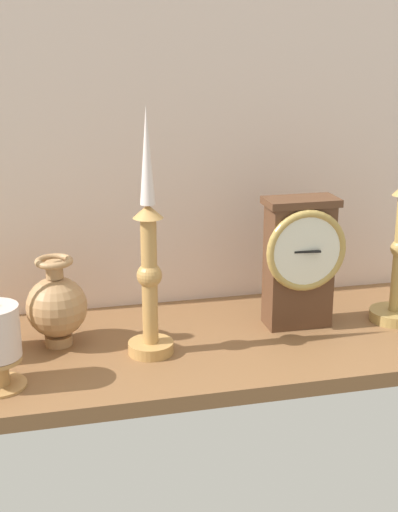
{
  "coord_description": "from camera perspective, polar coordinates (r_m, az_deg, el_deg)",
  "views": [
    {
      "loc": [
        -26.45,
        -103.35,
        47.51
      ],
      "look_at": [
        -1.57,
        0.0,
        14.0
      ],
      "focal_mm": 50.6,
      "sensor_mm": 36.0,
      "label": 1
    }
  ],
  "objects": [
    {
      "name": "brass_vase_bulbous",
      "position": [
        1.14,
        -11.19,
        -3.85
      ],
      "size": [
        9.51,
        9.51,
        14.29
      ],
      "color": "#AB8054",
      "rests_on": "ground_plane"
    },
    {
      "name": "candlestick_tall_center",
      "position": [
        1.07,
        -3.96,
        -0.84
      ],
      "size": [
        7.0,
        7.0,
        37.56
      ],
      "color": "tan",
      "rests_on": "ground_plane"
    },
    {
      "name": "mantel_clock",
      "position": [
        1.19,
        7.98,
        -0.31
      ],
      "size": [
        13.44,
        7.33,
        21.75
      ],
      "color": "#543420",
      "rests_on": "ground_plane"
    },
    {
      "name": "ground_plane",
      "position": [
        1.17,
        0.75,
        -7.05
      ],
      "size": [
        100.0,
        36.0,
        2.4
      ],
      "primitive_type": "cube",
      "color": "brown"
    },
    {
      "name": "back_wall",
      "position": [
        1.26,
        -1.3,
        10.63
      ],
      "size": [
        120.0,
        2.0,
        65.0
      ],
      "primitive_type": "cube",
      "color": "beige",
      "rests_on": "ground_plane"
    }
  ]
}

